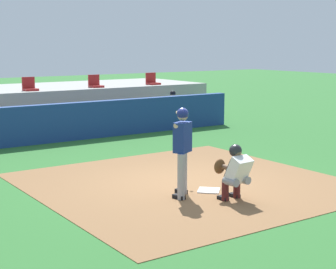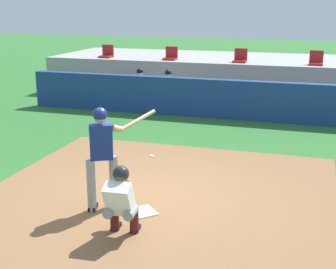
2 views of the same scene
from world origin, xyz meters
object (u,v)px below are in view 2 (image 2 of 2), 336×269
at_px(home_plate, 142,212).
at_px(batter_at_plate, 103,152).
at_px(stadium_seat_0, 107,54).
at_px(catcher_crouched, 121,198).
at_px(dugout_player_1, 167,89).
at_px(stadium_seat_3, 316,61).
at_px(stadium_seat_2, 240,58).
at_px(stadium_seat_1, 171,56).
at_px(dugout_player_0, 139,87).

relative_size(home_plate, batter_at_plate, 0.24).
bearing_deg(stadium_seat_0, catcher_crouched, -64.76).
distance_m(dugout_player_1, stadium_seat_3, 5.20).
distance_m(catcher_crouched, stadium_seat_2, 11.03).
bearing_deg(stadium_seat_1, dugout_player_0, -104.42).
distance_m(batter_at_plate, stadium_seat_2, 10.21).
xyz_separation_m(dugout_player_1, stadium_seat_1, (-0.49, 2.03, 0.86)).
bearing_deg(stadium_seat_1, stadium_seat_3, 0.00).
relative_size(stadium_seat_1, stadium_seat_2, 1.00).
relative_size(batter_at_plate, dugout_player_1, 1.39).
height_order(batter_at_plate, dugout_player_1, batter_at_plate).
bearing_deg(stadium_seat_1, stadium_seat_0, 180.00).
relative_size(dugout_player_1, stadium_seat_0, 2.71).
xyz_separation_m(home_plate, stadium_seat_2, (0.00, 10.18, 1.51)).
distance_m(batter_at_plate, dugout_player_1, 8.27).
xyz_separation_m(batter_at_plate, dugout_player_1, (-1.43, 8.14, -0.36)).
distance_m(home_plate, dugout_player_0, 8.75).
xyz_separation_m(home_plate, stadium_seat_3, (2.60, 10.18, 1.51)).
distance_m(home_plate, catcher_crouched, 1.00).
xyz_separation_m(batter_at_plate, catcher_crouched, (0.66, -0.81, -0.43)).
height_order(stadium_seat_0, stadium_seat_2, same).
xyz_separation_m(catcher_crouched, stadium_seat_1, (-2.58, 10.99, 0.93)).
height_order(catcher_crouched, dugout_player_0, dugout_player_0).
xyz_separation_m(catcher_crouched, dugout_player_1, (-2.09, 8.95, 0.07)).
relative_size(catcher_crouched, dugout_player_1, 1.46).
bearing_deg(stadium_seat_0, batter_at_plate, -66.06).
bearing_deg(dugout_player_0, dugout_player_1, 0.00).
height_order(batter_at_plate, stadium_seat_1, stadium_seat_1).
distance_m(stadium_seat_0, stadium_seat_1, 2.60).
relative_size(home_plate, stadium_seat_2, 0.92).
height_order(dugout_player_0, stadium_seat_2, stadium_seat_2).
bearing_deg(home_plate, stadium_seat_3, 75.67).
bearing_deg(stadium_seat_0, dugout_player_1, -33.36).
relative_size(home_plate, dugout_player_0, 0.34).
bearing_deg(stadium_seat_1, batter_at_plate, -79.33).
distance_m(dugout_player_1, stadium_seat_0, 3.80).
bearing_deg(stadium_seat_3, stadium_seat_0, 180.00).
bearing_deg(stadium_seat_0, stadium_seat_3, 0.00).
bearing_deg(stadium_seat_2, stadium_seat_1, 180.00).
bearing_deg(batter_at_plate, stadium_seat_3, 72.11).
bearing_deg(dugout_player_0, stadium_seat_1, 75.58).
relative_size(home_plate, stadium_seat_0, 0.92).
relative_size(stadium_seat_1, stadium_seat_3, 1.00).
xyz_separation_m(stadium_seat_0, stadium_seat_2, (5.20, 0.00, 0.00)).
bearing_deg(dugout_player_0, batter_at_plate, -73.31).
xyz_separation_m(dugout_player_1, stadium_seat_2, (2.11, 2.03, 0.86)).
bearing_deg(stadium_seat_3, batter_at_plate, -107.89).
distance_m(dugout_player_1, stadium_seat_2, 3.05).
relative_size(home_plate, stadium_seat_1, 0.92).
bearing_deg(catcher_crouched, stadium_seat_3, 76.59).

